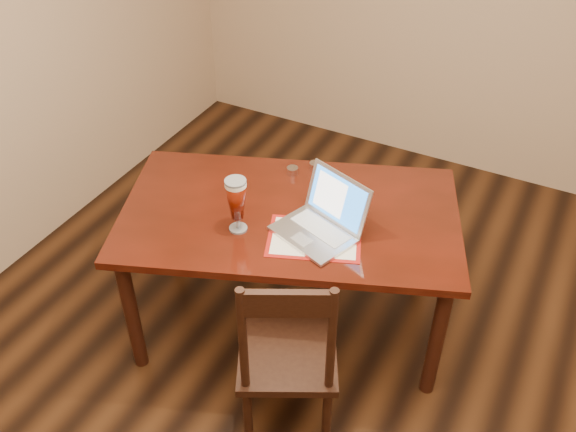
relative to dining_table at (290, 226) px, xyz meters
The scene contains 4 objects.
ground 1.00m from the dining_table, 44.82° to the right, with size 5.00×5.00×0.00m, color black.
room_shell 1.29m from the dining_table, 44.82° to the right, with size 4.51×5.01×2.71m.
dining_table is the anchor object (origin of this frame).
dining_chair 0.68m from the dining_table, 63.52° to the right, with size 0.57×0.56×1.02m.
Camera 1 is at (0.61, -1.67, 2.70)m, focal length 40.00 mm.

